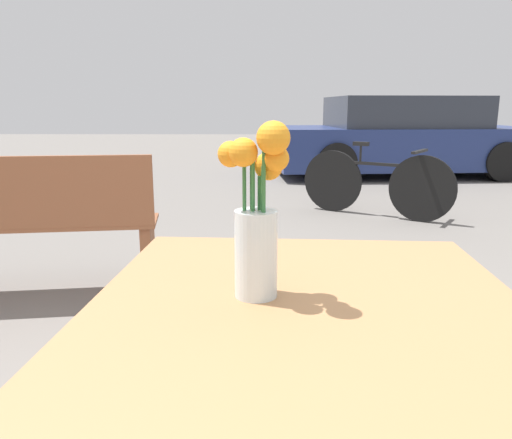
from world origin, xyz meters
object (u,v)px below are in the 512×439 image
(table_front, at_px, (306,355))
(parked_car, at_px, (401,138))
(flower_vase, at_px, (257,225))
(bicycle, at_px, (375,183))
(bench_near, at_px, (27,225))

(table_front, distance_m, parked_car, 7.80)
(flower_vase, relative_size, parked_car, 0.08)
(bicycle, bearing_deg, parked_car, 70.92)
(flower_vase, bearing_deg, table_front, -12.45)
(parked_car, bearing_deg, bench_near, -122.97)
(bench_near, xyz_separation_m, bicycle, (2.50, 2.33, -0.11))
(flower_vase, bearing_deg, bench_near, 125.68)
(bench_near, height_order, parked_car, parked_car)
(flower_vase, bearing_deg, bicycle, 74.34)
(bicycle, height_order, parked_car, parked_car)
(parked_car, bearing_deg, bicycle, -109.08)
(table_front, relative_size, bench_near, 0.62)
(table_front, bearing_deg, parked_car, 73.53)
(table_front, distance_m, bench_near, 2.36)
(table_front, height_order, bicycle, bicycle)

